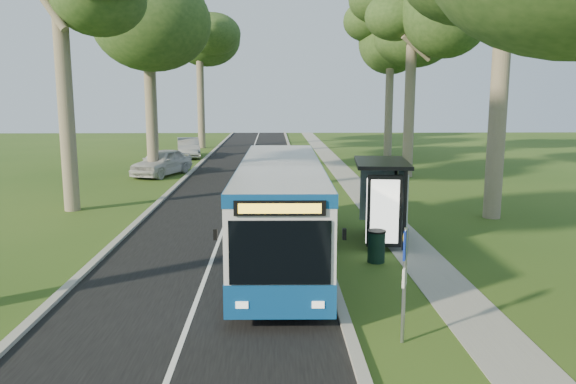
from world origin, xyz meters
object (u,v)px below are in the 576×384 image
Objects in this scene: bus_stop_sign at (405,272)px; car_silver at (188,148)px; bus at (281,209)px; bus_shelter at (388,186)px; litter_bin at (376,246)px; car_white at (162,162)px.

bus_stop_sign is 36.47m from car_silver.
bus_shelter is at bearing 26.16° from bus.
litter_bin is at bearing -8.84° from bus.
car_silver is (-10.07, 29.53, 0.30)m from litter_bin.
bus_stop_sign is 0.49× the size of car_white.
litter_bin is 31.20m from car_silver.
litter_bin is 0.20× the size of car_white.
bus_stop_sign reaches higher than litter_bin.
litter_bin is (0.49, 5.65, -1.02)m from bus_stop_sign.
bus is at bearing -47.53° from car_white.
bus is at bearing -86.88° from car_silver.
bus_stop_sign is at bearing -47.52° from car_white.
bus reaches higher than bus_shelter.
bus_stop_sign is (2.42, -6.15, -0.05)m from bus.
car_white is at bearing 134.29° from bus_stop_sign.
bus_stop_sign is at bearing -67.59° from bus.
car_white reaches higher than car_silver.
bus_stop_sign reaches higher than car_silver.
bus_stop_sign reaches higher than car_white.
bus is 4.73× the size of bus_stop_sign.
litter_bin is (2.90, -0.50, -1.07)m from bus.
bus_shelter is at bearing 103.86° from bus_stop_sign.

